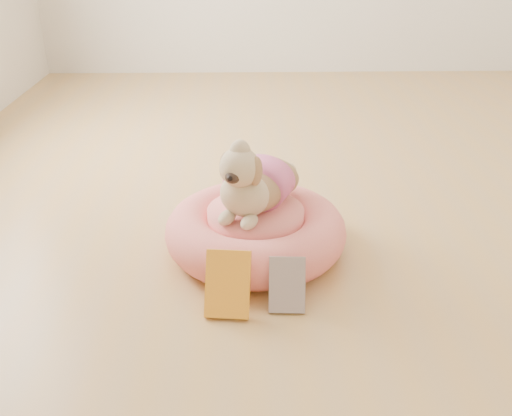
{
  "coord_description": "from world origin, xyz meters",
  "views": [
    {
      "loc": [
        -0.44,
        -2.42,
        1.08
      ],
      "look_at": [
        -0.39,
        -0.65,
        0.2
      ],
      "focal_mm": 40.0,
      "sensor_mm": 36.0,
      "label": 1
    }
  ],
  "objects_px": {
    "dog": "(254,170)",
    "book_yellow": "(228,284)",
    "pet_bed": "(256,231)",
    "book_white": "(287,285)"
  },
  "relations": [
    {
      "from": "pet_bed",
      "to": "book_white",
      "type": "relative_size",
      "value": 3.79
    },
    {
      "from": "pet_bed",
      "to": "book_yellow",
      "type": "xyz_separation_m",
      "value": [
        -0.09,
        -0.37,
        0.02
      ]
    },
    {
      "from": "pet_bed",
      "to": "dog",
      "type": "relative_size",
      "value": 1.59
    },
    {
      "from": "dog",
      "to": "book_yellow",
      "type": "height_order",
      "value": "dog"
    },
    {
      "from": "book_yellow",
      "to": "book_white",
      "type": "xyz_separation_m",
      "value": [
        0.18,
        0.01,
        -0.02
      ]
    },
    {
      "from": "book_yellow",
      "to": "book_white",
      "type": "bearing_deg",
      "value": 10.92
    },
    {
      "from": "pet_bed",
      "to": "book_white",
      "type": "distance_m",
      "value": 0.36
    },
    {
      "from": "dog",
      "to": "book_yellow",
      "type": "relative_size",
      "value": 1.99
    },
    {
      "from": "pet_bed",
      "to": "book_yellow",
      "type": "bearing_deg",
      "value": -104.47
    },
    {
      "from": "pet_bed",
      "to": "book_white",
      "type": "height_order",
      "value": "pet_bed"
    }
  ]
}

